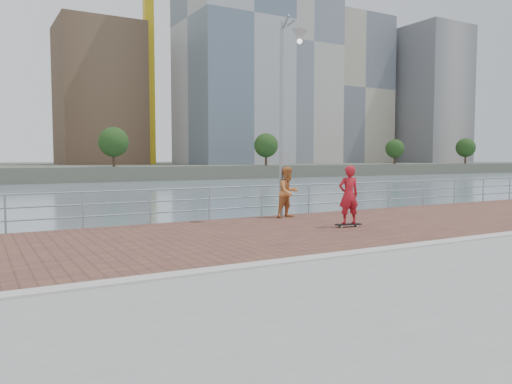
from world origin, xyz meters
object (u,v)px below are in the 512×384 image
guardrail (180,201)px  street_lamp (289,81)px  skateboarder (349,195)px  bystander (288,192)px

guardrail → street_lamp: size_ratio=5.90×
guardrail → street_lamp: street_lamp is taller
street_lamp → skateboarder: (0.40, -2.69, -3.71)m
bystander → skateboarder: bearing=-94.3°
street_lamp → bystander: street_lamp is taller
guardrail → bystander: bearing=-11.4°
street_lamp → skateboarder: 4.60m
street_lamp → bystander: bearing=60.0°
street_lamp → bystander: size_ratio=3.71×
skateboarder → guardrail: bearing=-30.5°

